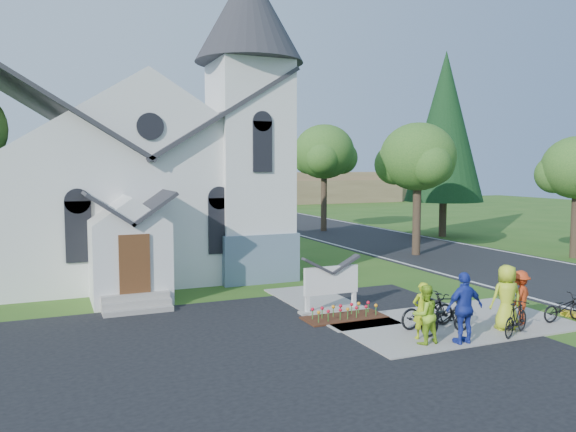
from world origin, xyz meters
name	(u,v)px	position (x,y,z in m)	size (l,w,h in m)	color
ground	(421,335)	(0.00, 0.00, 0.00)	(120.00, 120.00, 0.00)	#2C5819
parking_lot	(193,402)	(-7.00, -2.00, 0.01)	(20.00, 16.00, 0.02)	black
road	(407,246)	(10.00, 15.00, 0.01)	(8.00, 90.00, 0.02)	black
sidewalk	(452,323)	(1.50, 0.50, 0.03)	(7.00, 4.00, 0.05)	gray
church	(148,155)	(-5.48, 12.48, 5.25)	(12.35, 12.00, 13.00)	white
church_sign	(331,281)	(-1.20, 3.20, 1.03)	(2.20, 0.40, 1.70)	gray
flower_bed	(344,318)	(-1.20, 2.30, 0.04)	(2.60, 1.10, 0.07)	#391A0F
tree_road_near	(418,157)	(8.50, 12.00, 5.21)	(4.00, 4.00, 7.05)	#37251E
tree_road_mid	(324,152)	(9.00, 24.00, 5.78)	(4.40, 4.40, 7.80)	#37251E
conifer	(445,127)	(15.00, 18.00, 7.39)	(5.20, 5.20, 12.40)	#37251E
distant_hills	(164,188)	(3.36, 56.33, 2.17)	(61.00, 10.00, 5.60)	brown
cyclist_0	(422,310)	(-0.30, -0.41, 0.83)	(0.57, 0.37, 1.55)	#A8C317
bike_0	(427,311)	(0.50, 0.40, 0.54)	(0.65, 1.88, 0.99)	black
cyclist_1	(425,314)	(-0.51, -0.81, 0.83)	(0.76, 0.59, 1.57)	#8EC324
bike_1	(446,309)	(1.19, 0.44, 0.52)	(0.45, 1.58, 0.95)	black
cyclist_2	(464,308)	(0.47, -1.20, 1.00)	(1.12, 0.47, 1.91)	#2033A3
bike_2	(446,318)	(0.55, -0.36, 0.52)	(0.62, 1.78, 0.94)	black
cyclist_3	(520,298)	(3.20, -0.41, 0.86)	(1.04, 0.60, 1.61)	red
bike_3	(516,318)	(2.28, -1.20, 0.52)	(0.45, 1.58, 0.95)	black
cyclist_4	(507,297)	(2.43, -0.67, 0.99)	(0.92, 0.60, 1.88)	#BBD227
bike_4	(564,308)	(4.70, -0.67, 0.46)	(0.55, 1.57, 0.83)	black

